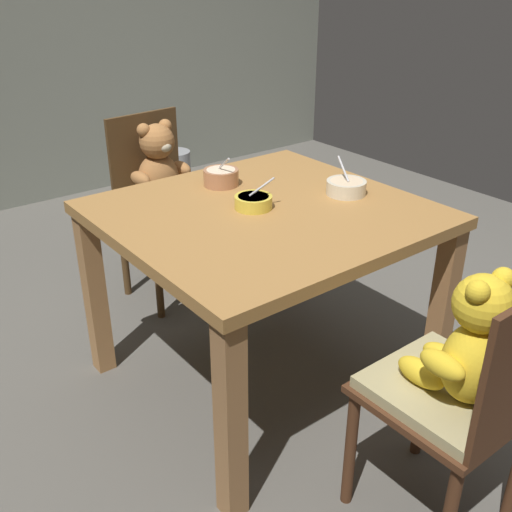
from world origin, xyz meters
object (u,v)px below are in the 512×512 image
teddy_chair_near_front (465,371)px  porridge_bowl_yellow_center (253,202)px  porridge_bowl_cream_near_right (346,187)px  porridge_bowl_terracotta_far_center (221,177)px  teddy_chair_far_center (161,185)px  metal_pail (175,171)px  dining_table (264,237)px

teddy_chair_near_front → porridge_bowl_yellow_center: 0.93m
teddy_chair_near_front → porridge_bowl_yellow_center: size_ratio=6.30×
porridge_bowl_cream_near_right → porridge_bowl_terracotta_far_center: size_ratio=1.07×
teddy_chair_far_center → porridge_bowl_yellow_center: size_ratio=6.51×
porridge_bowl_cream_near_right → metal_pail: (0.53, 2.22, -0.63)m
teddy_chair_near_front → metal_pail: 3.18m
porridge_bowl_terracotta_far_center → porridge_bowl_yellow_center: porridge_bowl_terracotta_far_center is taller
dining_table → porridge_bowl_yellow_center: 0.14m
teddy_chair_far_center → teddy_chair_near_front: (-0.07, -1.74, -0.02)m
porridge_bowl_terracotta_far_center → metal_pail: (0.85, 1.85, -0.63)m
porridge_bowl_terracotta_far_center → metal_pail: porridge_bowl_terracotta_far_center is taller
porridge_bowl_terracotta_far_center → metal_pail: bearing=65.4°
porridge_bowl_cream_near_right → porridge_bowl_terracotta_far_center: 0.49m
porridge_bowl_cream_near_right → teddy_chair_near_front: bearing=-113.4°
teddy_chair_near_front → metal_pail: teddy_chair_near_front is taller
teddy_chair_far_center → porridge_bowl_cream_near_right: size_ratio=5.70×
dining_table → porridge_bowl_terracotta_far_center: 0.33m
metal_pail → porridge_bowl_terracotta_far_center: bearing=-114.6°
dining_table → teddy_chair_far_center: bearing=85.9°
porridge_bowl_yellow_center → porridge_bowl_cream_near_right: bearing=-15.5°
dining_table → porridge_bowl_yellow_center: size_ratio=7.84×
porridge_bowl_cream_near_right → porridge_bowl_yellow_center: (-0.37, 0.10, -0.00)m
teddy_chair_far_center → porridge_bowl_terracotta_far_center: 0.61m
porridge_bowl_terracotta_far_center → dining_table: bearing=-94.0°
porridge_bowl_cream_near_right → porridge_bowl_yellow_center: 0.38m
dining_table → porridge_bowl_terracotta_far_center: (0.02, 0.30, 0.14)m
dining_table → teddy_chair_far_center: 0.87m
teddy_chair_far_center → teddy_chair_near_front: teddy_chair_far_center is taller
teddy_chair_near_front → porridge_bowl_terracotta_far_center: bearing=-1.7°
porridge_bowl_cream_near_right → porridge_bowl_yellow_center: bearing=164.5°
porridge_bowl_cream_near_right → metal_pail: 2.37m
teddy_chair_far_center → teddy_chair_near_front: 1.75m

